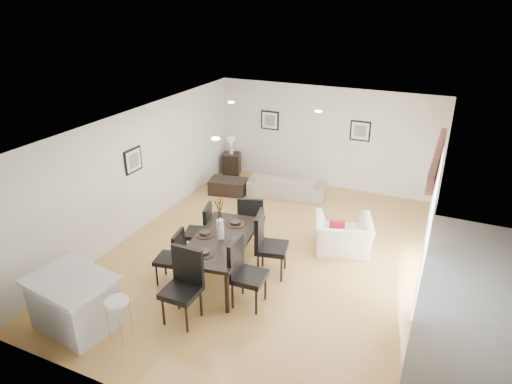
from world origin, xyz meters
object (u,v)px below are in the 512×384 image
at_px(bar_stool, 117,306).
at_px(dining_chair_head, 184,281).
at_px(sofa, 287,185).
at_px(armchair, 343,236).
at_px(dining_table, 221,242).
at_px(dining_chair_wnear, 173,254).
at_px(dining_chair_enear, 243,269).
at_px(dining_chair_efar, 266,241).
at_px(coffee_table, 228,186).
at_px(kitchen_island, 74,302).
at_px(dining_chair_wfar, 202,228).
at_px(dining_chair_foot, 251,219).
at_px(side_table, 232,164).

bearing_deg(bar_stool, dining_chair_head, 57.29).
bearing_deg(dining_chair_head, sofa, 92.15).
xyz_separation_m(armchair, dining_table, (-1.80, -1.84, 0.38)).
xyz_separation_m(dining_chair_wnear, dining_chair_enear, (1.41, -0.02, 0.09)).
bearing_deg(dining_chair_efar, armchair, -51.24).
bearing_deg(armchair, sofa, -65.09).
distance_m(sofa, coffee_table, 1.55).
bearing_deg(dining_chair_wnear, dining_table, 113.29).
bearing_deg(armchair, kitchen_island, 32.26).
height_order(dining_table, bar_stool, dining_table).
bearing_deg(bar_stool, armchair, 59.10).
height_order(dining_chair_wfar, dining_chair_foot, dining_chair_foot).
height_order(sofa, kitchen_island, kitchen_island).
bearing_deg(bar_stool, dining_chair_efar, 63.90).
xyz_separation_m(armchair, dining_chair_enear, (-1.10, -2.35, 0.31)).
bearing_deg(coffee_table, dining_chair_wfar, -83.54).
height_order(sofa, side_table, side_table).
relative_size(sofa, dining_chair_enear, 1.64).
height_order(dining_chair_wfar, bar_stool, dining_chair_wfar).
xyz_separation_m(dining_chair_head, coffee_table, (-1.69, 4.72, -0.50)).
distance_m(dining_table, coffee_table, 3.92).
bearing_deg(sofa, dining_chair_foot, 86.59).
distance_m(dining_chair_wnear, side_table, 5.46).
xyz_separation_m(sofa, dining_chair_foot, (0.26, -2.76, 0.35)).
height_order(sofa, armchair, armchair).
distance_m(dining_chair_head, coffee_table, 5.03).
xyz_separation_m(dining_table, dining_chair_efar, (0.69, 0.48, -0.05)).
relative_size(dining_chair_wfar, dining_chair_enear, 0.92).
height_order(dining_chair_wnear, dining_chair_efar, dining_chair_efar).
relative_size(dining_chair_efar, dining_chair_head, 1.01).
distance_m(dining_chair_foot, kitchen_island, 3.70).
relative_size(sofa, dining_chair_efar, 1.60).
distance_m(dining_chair_wnear, dining_chair_foot, 1.87).
height_order(sofa, dining_chair_wfar, dining_chair_wfar).
bearing_deg(dining_chair_wfar, kitchen_island, -31.57).
relative_size(dining_chair_wfar, kitchen_island, 0.80).
xyz_separation_m(sofa, dining_chair_efar, (0.93, -3.52, 0.40)).
height_order(dining_table, side_table, dining_table).
xyz_separation_m(dining_table, bar_stool, (-0.58, -2.14, -0.09)).
distance_m(sofa, dining_chair_wfar, 3.52).
xyz_separation_m(coffee_table, bar_stool, (1.10, -5.63, 0.47)).
xyz_separation_m(dining_chair_foot, side_table, (-2.27, 3.51, -0.33)).
relative_size(dining_table, dining_chair_efar, 1.71).
relative_size(dining_chair_wfar, dining_chair_foot, 0.97).
distance_m(dining_chair_head, side_table, 6.39).
bearing_deg(armchair, dining_chair_head, 41.25).
height_order(dining_chair_head, kitchen_island, dining_chair_head).
xyz_separation_m(armchair, bar_stool, (-2.38, -3.98, 0.29)).
distance_m(dining_table, dining_chair_head, 1.23).
bearing_deg(side_table, armchair, -35.76).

